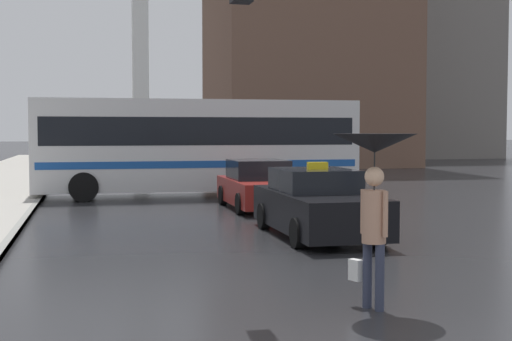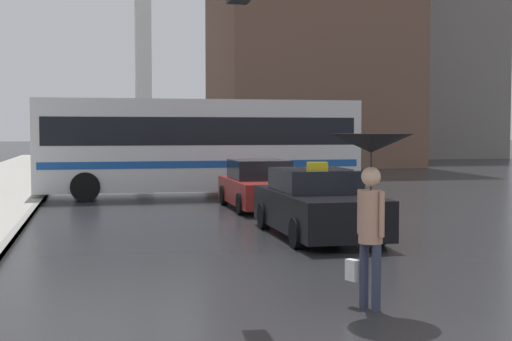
# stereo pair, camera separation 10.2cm
# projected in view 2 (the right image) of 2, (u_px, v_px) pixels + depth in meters

# --- Properties ---
(taxi) EXTENTS (1.91, 4.55, 1.62)m
(taxi) POSITION_uv_depth(u_px,v_px,m) (317.00, 205.00, 15.52)
(taxi) COLOR black
(taxi) RESTS_ON ground_plane
(sedan_red) EXTENTS (1.91, 4.27, 1.44)m
(sedan_red) POSITION_uv_depth(u_px,v_px,m) (260.00, 186.00, 21.02)
(sedan_red) COLOR maroon
(sedan_red) RESTS_ON ground_plane
(city_bus) EXTENTS (11.14, 2.71, 3.36)m
(city_bus) POSITION_uv_depth(u_px,v_px,m) (199.00, 143.00, 24.98)
(city_bus) COLOR silver
(city_bus) RESTS_ON ground_plane
(pedestrian_with_umbrella) EXTENTS (1.08, 1.08, 2.27)m
(pedestrian_with_umbrella) POSITION_uv_depth(u_px,v_px,m) (371.00, 168.00, 9.09)
(pedestrian_with_umbrella) COLOR #2D3347
(pedestrian_with_umbrella) RESTS_ON ground_plane
(traffic_light) EXTENTS (4.16, 0.38, 5.12)m
(traffic_light) POSITION_uv_depth(u_px,v_px,m) (68.00, 28.00, 9.05)
(traffic_light) COLOR black
(traffic_light) RESTS_ON ground_plane
(building_tower_far) EXTENTS (11.94, 9.45, 25.03)m
(building_tower_far) POSITION_uv_depth(u_px,v_px,m) (419.00, 10.00, 60.63)
(building_tower_far) COLOR gray
(building_tower_far) RESTS_ON ground_plane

